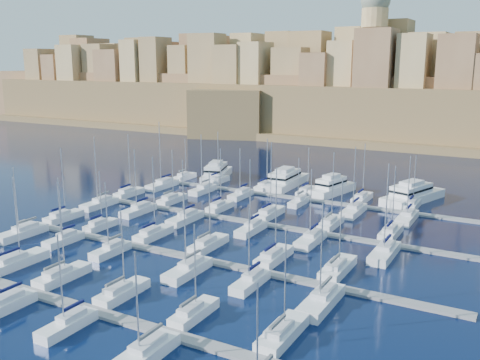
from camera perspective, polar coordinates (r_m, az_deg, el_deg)
The scene contains 54 objects.
ground at distance 97.33m, azimuth -0.77°, elevation -6.27°, with size 600.00×600.00×0.00m, color black.
pontoon_near at distance 72.03m, azimuth -14.78°, elevation -13.54°, with size 84.00×2.00×0.40m, color slate.
pontoon_mid_near at distance 87.68m, azimuth -4.72°, elevation -8.33°, with size 84.00×2.00×0.40m, color slate.
pontoon_mid_far at distance 105.63m, azimuth 1.95°, elevation -4.63°, with size 84.00×2.00×0.40m, color slate.
pontoon_far at distance 124.87m, azimuth 6.58°, elevation -2.00°, with size 84.00×2.00×0.40m, color slate.
sailboat_1 at distance 91.45m, azimuth -22.69°, elevation -8.03°, with size 3.04×10.14×14.55m.
sailboat_2 at distance 83.55m, azimuth -18.44°, elevation -9.63°, with size 2.74×9.13×15.59m.
sailboat_3 at distance 75.84m, azimuth -12.49°, elevation -11.60°, with size 2.64×8.81×12.29m.
sailboat_4 at distance 68.87m, azimuth -4.96°, elevation -13.93°, with size 2.45×8.18×12.44m.
sailboat_5 at distance 64.20m, azimuth 4.51°, elevation -15.99°, with size 2.85×9.51×13.27m.
sailboat_8 at distance 76.59m, azimuth -24.00°, elevation -12.17°, with size 2.72×9.06×14.69m.
sailboat_9 at distance 69.05m, azimuth -17.91°, elevation -14.46°, with size 2.39×7.95×12.43m.
sailboat_10 at distance 60.90m, azimuth -10.28°, elevation -17.87°, with size 2.95×9.82×12.90m.
sailboat_12 at distance 113.75m, azimuth -18.32°, elevation -3.73°, with size 2.61×8.71×14.99m.
sailboat_13 at distance 105.99m, azimuth -14.67°, elevation -4.70°, with size 2.22×7.41×11.51m.
sailboat_14 at distance 98.78m, azimuth -9.24°, elevation -5.69°, with size 2.66×8.88×15.18m.
sailboat_15 at distance 92.41m, azimuth -3.41°, elevation -6.84°, with size 2.78×9.25×13.57m.
sailboat_16 at distance 86.79m, azimuth 3.62°, elevation -8.14°, with size 2.82×9.41×15.45m.
sailboat_17 at distance 83.32m, azimuth 10.36°, elevation -9.23°, with size 2.97×9.89×14.92m.
sailboat_18 at distance 105.91m, azimuth -22.24°, elevation -5.23°, with size 3.00×10.01×13.37m.
sailboat_19 at distance 99.55m, azimuth -18.27°, elevation -6.06°, with size 2.34×7.80×11.53m.
sailboat_20 at distance 92.02m, azimuth -13.61°, elevation -7.28°, with size 2.39×7.95×12.66m.
sailboat_21 at distance 81.84m, azimuth -5.56°, elevation -9.50°, with size 2.89×9.65×13.15m.
sailboat_22 at distance 77.41m, azimuth 1.14°, elevation -10.79°, with size 2.48×8.26×12.04m.
sailboat_23 at distance 72.41m, azimuth 8.68°, elevation -12.62°, with size 3.12×10.41×14.66m.
sailboat_24 at distance 130.05m, azimuth -11.76°, elevation -1.35°, with size 2.58×8.59×15.02m.
sailboat_25 at distance 122.35m, azimuth -7.28°, elevation -2.07°, with size 2.57×8.58×12.36m.
sailboat_26 at distance 115.26m, azimuth -2.19°, elevation -2.89°, with size 2.46×8.21×13.73m.
sailboat_27 at distance 110.42m, azimuth 3.14°, elevation -3.57°, with size 2.84×9.47×15.86m.
sailboat_28 at distance 105.25m, azimuth 9.62°, elevation -4.56°, with size 2.66×8.86×14.95m.
sailboat_29 at distance 102.33m, azimuth 15.79°, elevation -5.37°, with size 2.73×9.11×13.37m.
sailboat_30 at distance 121.76m, azimuth -14.73°, elevation -2.44°, with size 2.83×9.42×16.00m.
sailboat_31 at distance 114.72m, azimuth -10.76°, elevation -3.17°, with size 2.78×9.27×14.12m.
sailboat_32 at distance 107.51m, azimuth -5.85°, elevation -4.08°, with size 2.86×9.55×13.02m.
sailboat_33 at distance 100.51m, azimuth 1.21°, elevation -5.21°, with size 2.60×8.66×14.36m.
sailboat_34 at distance 95.44m, azimuth 7.57°, elevation -6.29°, with size 2.80×9.33×13.80m.
sailboat_35 at distance 91.36m, azimuth 15.16°, elevation -7.49°, with size 3.08×10.26×16.01m.
sailboat_36 at distance 145.99m, azimuth -5.90°, elevation 0.34°, with size 2.35×7.83×11.38m.
sailboat_37 at distance 140.85m, azimuth -2.45°, elevation -0.04°, with size 2.57×8.57×13.84m.
sailboat_38 at distance 134.21m, azimuth 2.78°, elevation -0.68°, with size 2.65×8.84×13.04m.
sailboat_39 at distance 129.71m, azimuth 7.14°, elevation -1.23°, with size 2.58×8.61×11.68m.
sailboat_40 at distance 125.64m, azimuth 12.87°, elevation -1.90°, with size 2.69×8.98×13.56m.
sailboat_41 at distance 122.69m, azimuth 17.90°, elevation -2.55°, with size 2.42×8.06×11.97m.
sailboat_42 at distance 137.03m, azimuth -8.26°, elevation -0.50°, with size 3.10×10.34×17.11m.
sailboat_43 at distance 130.90m, azimuth -3.95°, elevation -1.02°, with size 2.69×8.96×14.70m.
sailboat_44 at distance 125.77m, azimuth 0.11°, elevation -1.57°, with size 2.57×8.58×12.11m.
sailboat_45 at distance 120.16m, azimuth 6.28°, elevation -2.33°, with size 2.23×7.44×11.07m.
sailboat_46 at distance 114.79m, azimuth 12.02°, elevation -3.21°, with size 2.98×9.94×14.71m.
sailboat_47 at distance 112.50m, azimuth 17.39°, elevation -3.85°, with size 2.83×9.42×13.69m.
motor_yacht_a at distance 145.85m, azimuth -2.53°, elevation 0.79°, with size 9.99×17.61×5.25m.
motor_yacht_b at distance 137.30m, azimuth 4.87°, elevation 0.02°, with size 6.10×18.85×5.25m.
motor_yacht_c at distance 130.81m, azimuth 9.79°, elevation -0.75°, with size 7.42×15.31×5.25m.
motor_yacht_d at distance 128.14m, azimuth 17.90°, elevation -1.46°, with size 11.51×19.85×5.25m.
fortified_city at distance 240.16m, azimuth 18.18°, elevation 7.94°, with size 460.00×108.95×59.52m.
Camera 1 is at (46.02, -79.82, 31.35)m, focal length 40.00 mm.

